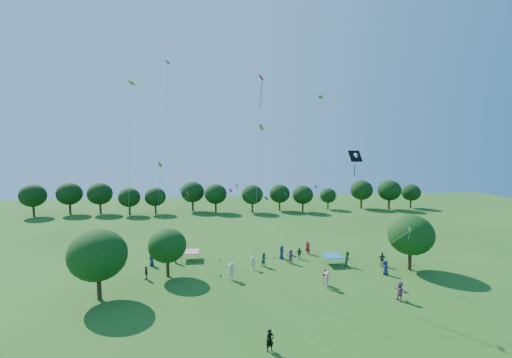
# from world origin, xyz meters

# --- Properties ---
(near_tree_west) EXTENTS (5.27, 5.27, 6.62)m
(near_tree_west) POSITION_xyz_m (-14.89, 12.69, 4.24)
(near_tree_west) COLOR #422B19
(near_tree_west) RESTS_ON ground
(near_tree_north) EXTENTS (4.13, 4.13, 5.34)m
(near_tree_north) POSITION_xyz_m (-9.29, 17.73, 3.47)
(near_tree_north) COLOR #422B19
(near_tree_north) RESTS_ON ground
(near_tree_east) EXTENTS (5.13, 5.13, 6.43)m
(near_tree_east) POSITION_xyz_m (18.28, 16.40, 4.12)
(near_tree_east) COLOR #422B19
(near_tree_east) RESTS_ON ground
(treeline) EXTENTS (88.01, 8.77, 6.77)m
(treeline) POSITION_xyz_m (-1.73, 55.43, 4.09)
(treeline) COLOR #422B19
(treeline) RESTS_ON ground
(tent_red_stripe) EXTENTS (2.20, 2.20, 1.10)m
(tent_red_stripe) POSITION_xyz_m (-7.25, 23.23, 1.04)
(tent_red_stripe) COLOR red
(tent_red_stripe) RESTS_ON ground
(tent_blue) EXTENTS (2.20, 2.20, 1.10)m
(tent_blue) POSITION_xyz_m (9.97, 19.30, 1.04)
(tent_blue) COLOR blue
(tent_blue) RESTS_ON ground
(man_in_black) EXTENTS (0.66, 0.51, 1.59)m
(man_in_black) POSITION_xyz_m (-0.47, 2.61, 0.80)
(man_in_black) COLOR black
(man_in_black) RESTS_ON ground
(crowd_person_0) EXTENTS (0.84, 0.91, 1.64)m
(crowd_person_0) POSITION_xyz_m (4.34, 22.26, 0.82)
(crowd_person_0) COLOR navy
(crowd_person_0) RESTS_ON ground
(crowd_person_1) EXTENTS (0.70, 0.67, 1.58)m
(crowd_person_1) POSITION_xyz_m (8.26, 23.54, 0.79)
(crowd_person_1) COLOR maroon
(crowd_person_1) RESTS_ON ground
(crowd_person_2) EXTENTS (0.96, 0.79, 1.71)m
(crowd_person_2) POSITION_xyz_m (1.68, 19.50, 0.86)
(crowd_person_2) COLOR #265834
(crowd_person_2) RESTS_ON ground
(crowd_person_3) EXTENTS (1.24, 0.62, 1.85)m
(crowd_person_3) POSITION_xyz_m (-2.40, 15.86, 0.93)
(crowd_person_3) COLOR #C2AF9B
(crowd_person_3) RESTS_ON ground
(crowd_person_4) EXTENTS (0.60, 0.94, 1.48)m
(crowd_person_4) POSITION_xyz_m (-11.49, 17.15, 0.74)
(crowd_person_4) COLOR #3D3631
(crowd_person_4) RESTS_ON ground
(crowd_person_5) EXTENTS (1.00, 1.81, 1.83)m
(crowd_person_5) POSITION_xyz_m (12.77, 8.92, 0.92)
(crowd_person_5) COLOR #9B5A85
(crowd_person_5) RESTS_ON ground
(crowd_person_6) EXTENTS (0.73, 0.91, 1.62)m
(crowd_person_6) POSITION_xyz_m (14.70, 15.25, 0.81)
(crowd_person_6) COLOR navy
(crowd_person_6) RESTS_ON ground
(crowd_person_7) EXTENTS (0.75, 0.65, 1.69)m
(crowd_person_7) POSITION_xyz_m (7.04, 13.30, 0.85)
(crowd_person_7) COLOR maroon
(crowd_person_7) RESTS_ON ground
(crowd_person_8) EXTENTS (0.65, 0.90, 1.65)m
(crowd_person_8) POSITION_xyz_m (-8.83, 22.19, 0.82)
(crowd_person_8) COLOR #245430
(crowd_person_8) RESTS_ON ground
(crowd_person_9) EXTENTS (1.03, 0.99, 1.51)m
(crowd_person_9) POSITION_xyz_m (0.21, 18.67, 0.75)
(crowd_person_9) COLOR #B7B292
(crowd_person_9) RESTS_ON ground
(crowd_person_10) EXTENTS (1.07, 0.71, 1.67)m
(crowd_person_10) POSITION_xyz_m (15.71, 17.97, 0.83)
(crowd_person_10) COLOR #3D3731
(crowd_person_10) RESTS_ON ground
(crowd_person_11) EXTENTS (1.45, 1.66, 1.75)m
(crowd_person_11) POSITION_xyz_m (5.07, 20.26, 0.88)
(crowd_person_11) COLOR #9E5C95
(crowd_person_11) RESTS_ON ground
(crowd_person_12) EXTENTS (0.79, 0.87, 1.56)m
(crowd_person_12) POSITION_xyz_m (-11.67, 21.47, 0.78)
(crowd_person_12) COLOR navy
(crowd_person_12) RESTS_ON ground
(crowd_person_13) EXTENTS (0.66, 0.75, 1.70)m
(crowd_person_13) POSITION_xyz_m (8.14, 23.86, 0.85)
(crowd_person_13) COLOR maroon
(crowd_person_13) RESTS_ON ground
(crowd_person_14) EXTENTS (0.93, 0.99, 1.80)m
(crowd_person_14) POSITION_xyz_m (11.59, 18.41, 0.90)
(crowd_person_14) COLOR #26593D
(crowd_person_14) RESTS_ON ground
(crowd_person_15) EXTENTS (1.21, 1.10, 1.74)m
(crowd_person_15) POSITION_xyz_m (7.03, 12.51, 0.87)
(crowd_person_15) COLOR beige
(crowd_person_15) RESTS_ON ground
(crowd_person_16) EXTENTS (0.93, 0.56, 1.47)m
(crowd_person_16) POSITION_xyz_m (6.53, 21.74, 0.74)
(crowd_person_16) COLOR #36322B
(crowd_person_16) RESTS_ON ground
(pirate_kite) EXTENTS (5.47, 2.57, 12.54)m
(pirate_kite) POSITION_xyz_m (9.05, 11.29, 13.13)
(pirate_kite) COLOR black
(red_high_kite) EXTENTS (2.23, 8.26, 21.12)m
(red_high_kite) POSITION_xyz_m (1.04, 18.56, 18.26)
(red_high_kite) COLOR red
(small_kite_0) EXTENTS (3.06, 0.53, 5.18)m
(small_kite_0) POSITION_xyz_m (9.13, 25.82, 5.53)
(small_kite_0) COLOR red
(small_kite_1) EXTENTS (0.62, 3.02, 15.02)m
(small_kite_1) POSITION_xyz_m (0.47, 13.62, 12.91)
(small_kite_1) COLOR orange
(small_kite_2) EXTENTS (8.08, 3.31, 7.68)m
(small_kite_2) POSITION_xyz_m (0.62, 28.03, 7.16)
(small_kite_2) COLOR gold
(small_kite_3) EXTENTS (3.51, 0.60, 17.70)m
(small_kite_3) POSITION_xyz_m (6.93, 12.07, 12.94)
(small_kite_3) COLOR #278518
(small_kite_4) EXTENTS (3.30, 2.29, 9.55)m
(small_kite_4) POSITION_xyz_m (10.89, 24.67, 9.37)
(small_kite_4) COLOR #1333C1
(small_kite_5) EXTENTS (8.53, 3.87, 6.92)m
(small_kite_5) POSITION_xyz_m (0.05, 28.66, 6.50)
(small_kite_5) COLOR #9B1980
(small_kite_6) EXTENTS (4.03, 3.10, 4.58)m
(small_kite_6) POSITION_xyz_m (15.23, 13.31, 4.82)
(small_kite_6) COLOR silver
(small_kite_7) EXTENTS (2.85, 6.44, 7.14)m
(small_kite_7) POSITION_xyz_m (-9.28, 28.58, 7.02)
(small_kite_7) COLOR #0CC0A8
(small_kite_8) EXTENTS (3.64, 0.77, 7.52)m
(small_kite_8) POSITION_xyz_m (-7.96, 22.48, 7.21)
(small_kite_8) COLOR red
(small_kite_9) EXTENTS (0.49, 4.10, 10.88)m
(small_kite_9) POSITION_xyz_m (-11.29, 26.74, 10.36)
(small_kite_9) COLOR #F4530C
(small_kite_10) EXTENTS (2.21, 4.02, 18.72)m
(small_kite_10) POSITION_xyz_m (-11.80, 13.31, 15.02)
(small_kite_10) COLOR orange
(small_kite_11) EXTENTS (2.29, 4.10, 22.29)m
(small_kite_11) POSITION_xyz_m (-9.55, 20.31, 17.31)
(small_kite_11) COLOR #188439
(small_kite_12) EXTENTS (0.61, 3.94, 8.14)m
(small_kite_12) POSITION_xyz_m (0.68, 13.16, 7.23)
(small_kite_12) COLOR #151AD4
(small_kite_13) EXTENTS (1.01, 1.70, 7.87)m
(small_kite_13) POSITION_xyz_m (9.09, 23.67, 7.36)
(small_kite_13) COLOR #9F1A9D
(small_kite_14) EXTENTS (5.46, 1.92, 10.49)m
(small_kite_14) POSITION_xyz_m (10.88, 27.17, 9.26)
(small_kite_14) COLOR white
(small_kite_15) EXTENTS (0.74, 2.60, 6.44)m
(small_kite_15) POSITION_xyz_m (6.14, 27.71, 6.67)
(small_kite_15) COLOR #0BACB0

